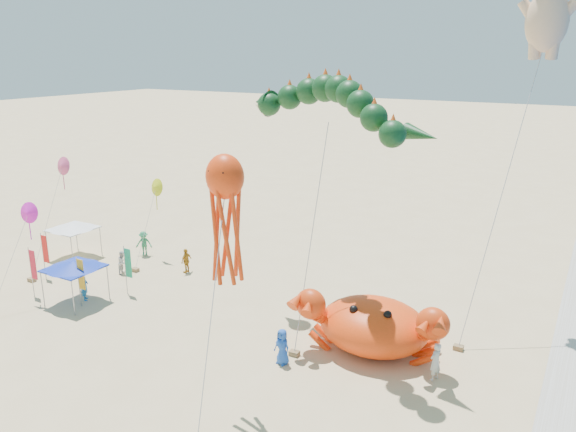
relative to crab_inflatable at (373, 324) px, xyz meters
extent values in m
plane|color=#D1B784|center=(-2.97, -1.97, -1.48)|extent=(320.00, 320.00, 0.00)
plane|color=silver|center=(9.03, -1.97, -1.47)|extent=(320.00, 320.00, 0.00)
ellipsoid|color=#F83F0D|center=(0.00, 0.12, -0.13)|extent=(6.29, 5.47, 2.70)
sphere|color=red|center=(-3.02, -1.01, 1.07)|extent=(1.61, 1.61, 1.61)
sphere|color=black|center=(-0.85, -0.82, 1.07)|extent=(0.42, 0.42, 0.42)
sphere|color=red|center=(3.02, -1.01, 1.07)|extent=(1.61, 1.61, 1.61)
sphere|color=black|center=(0.85, -0.82, 1.07)|extent=(0.42, 0.42, 0.42)
cone|color=#0E3416|center=(-8.67, 0.99, 10.59)|extent=(1.64, 1.21, 1.34)
cylinder|color=#B2B2B2|center=(-3.20, -0.71, 4.30)|extent=(0.09, 3.44, 11.27)
cube|color=olive|center=(-3.22, -2.41, -1.35)|extent=(0.50, 0.35, 0.25)
ellipsoid|color=#EEBB91|center=(5.53, 8.68, 14.86)|extent=(2.15, 1.77, 3.16)
cylinder|color=#B2B2B2|center=(4.71, 5.46, 6.13)|extent=(1.70, 6.47, 14.94)
cube|color=olive|center=(3.88, 2.25, -1.35)|extent=(0.50, 0.35, 0.25)
ellipsoid|color=#FF3D0D|center=(-3.74, -7.17, 8.63)|extent=(1.57, 1.41, 1.81)
cylinder|color=#B2B2B2|center=(-2.96, -9.49, 3.39)|extent=(1.61, 4.69, 9.45)
cylinder|color=gray|center=(-19.24, -4.76, -0.38)|extent=(0.06, 0.06, 2.20)
cylinder|color=gray|center=(-16.57, -4.76, -0.38)|extent=(0.06, 0.06, 2.20)
cylinder|color=gray|center=(-19.24, -2.08, -0.38)|extent=(0.06, 0.06, 2.20)
cylinder|color=gray|center=(-16.57, -2.08, -0.38)|extent=(0.06, 0.06, 2.20)
cube|color=#142FB1|center=(-17.91, -3.42, 0.76)|extent=(2.91, 2.91, 0.08)
cone|color=#142FB1|center=(-17.91, -3.42, 1.00)|extent=(3.20, 3.20, 0.45)
cylinder|color=gray|center=(-25.71, 0.64, -0.38)|extent=(0.06, 0.06, 2.20)
cylinder|color=gray|center=(-23.05, 0.64, -0.38)|extent=(0.06, 0.06, 2.20)
cylinder|color=gray|center=(-25.71, 3.31, -0.38)|extent=(0.06, 0.06, 2.20)
cylinder|color=gray|center=(-23.05, 3.31, -0.38)|extent=(0.06, 0.06, 2.20)
cube|color=white|center=(-24.38, 1.98, 0.76)|extent=(2.91, 2.91, 0.08)
cone|color=white|center=(-24.38, 1.98, 1.00)|extent=(3.20, 3.20, 0.45)
cylinder|color=gray|center=(-17.27, -3.69, 0.12)|extent=(0.05, 0.05, 3.20)
cube|color=gold|center=(-16.99, -3.69, 0.62)|extent=(0.50, 0.04, 1.90)
cylinder|color=gray|center=(-21.13, -4.05, 0.12)|extent=(0.05, 0.05, 3.20)
cube|color=red|center=(-20.85, -4.05, 0.62)|extent=(0.50, 0.04, 1.90)
cylinder|color=gray|center=(-22.97, -1.76, 0.12)|extent=(0.05, 0.05, 3.20)
cube|color=red|center=(-22.69, -1.76, 0.62)|extent=(0.50, 0.04, 1.90)
cylinder|color=gray|center=(-16.21, -0.93, 0.12)|extent=(0.05, 0.05, 3.20)
cube|color=#1A9E69|center=(-15.93, -0.93, 0.62)|extent=(0.50, 0.04, 1.90)
imported|color=#1F71B8|center=(-17.74, -2.94, -0.53)|extent=(0.82, 0.80, 1.89)
imported|color=silver|center=(-18.91, 1.41, -0.66)|extent=(0.80, 0.93, 1.63)
imported|color=blue|center=(-3.39, -3.35, -0.56)|extent=(1.01, 0.77, 1.83)
imported|color=#BC8321|center=(-15.17, 3.71, -0.60)|extent=(0.44, 1.03, 1.75)
imported|color=silver|center=(3.54, -1.08, -0.54)|extent=(0.67, 0.81, 1.88)
imported|color=#297D4E|center=(-20.20, 4.87, -0.54)|extent=(1.40, 1.19, 1.88)
cone|color=#C8D517|center=(-18.97, 5.23, 3.87)|extent=(1.30, 0.51, 1.32)
cylinder|color=#B2B2B2|center=(-18.72, 3.73, 1.22)|extent=(0.55, 3.04, 5.12)
cube|color=olive|center=(-18.47, 2.23, -1.35)|extent=(0.50, 0.35, 0.25)
cone|color=#E44C81|center=(-23.80, 1.22, 5.68)|extent=(1.30, 0.51, 1.32)
cylinder|color=#B2B2B2|center=(-23.55, -0.28, 2.12)|extent=(0.55, 3.04, 6.92)
cube|color=olive|center=(-23.30, -1.78, -1.35)|extent=(0.50, 0.35, 0.25)
cone|color=#F51BCD|center=(-20.60, -4.11, 4.04)|extent=(1.30, 0.51, 1.32)
cylinder|color=#B2B2B2|center=(-20.35, -5.61, 1.30)|extent=(0.55, 3.04, 5.28)
cube|color=olive|center=(-20.10, -7.11, -1.35)|extent=(0.50, 0.35, 0.25)
camera|label=1|loc=(8.94, -24.60, 13.27)|focal=35.00mm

